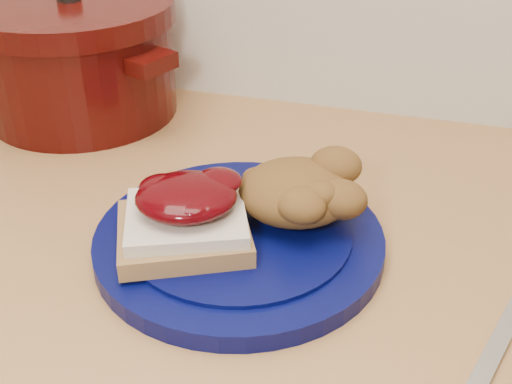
# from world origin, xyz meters

# --- Properties ---
(plate) EXTENTS (0.33, 0.33, 0.02)m
(plate) POSITION_xyz_m (0.04, 1.47, 0.91)
(plate) COLOR #04073A
(plate) RESTS_ON wood_countertop
(sandwich) EXTENTS (0.14, 0.13, 0.05)m
(sandwich) POSITION_xyz_m (0.00, 1.45, 0.95)
(sandwich) COLOR olive
(sandwich) RESTS_ON plate
(stuffing_mound) EXTENTS (0.13, 0.12, 0.05)m
(stuffing_mound) POSITION_xyz_m (0.08, 1.51, 0.95)
(stuffing_mound) COLOR brown
(stuffing_mound) RESTS_ON plate
(butter_knife) EXTENTS (0.07, 0.17, 0.00)m
(butter_knife) POSITION_xyz_m (0.26, 1.42, 0.90)
(butter_knife) COLOR silver
(butter_knife) RESTS_ON wood_countertop
(dutch_oven) EXTENTS (0.32, 0.32, 0.16)m
(dutch_oven) POSITION_xyz_m (-0.24, 1.70, 0.97)
(dutch_oven) COLOR #350705
(dutch_oven) RESTS_ON wood_countertop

